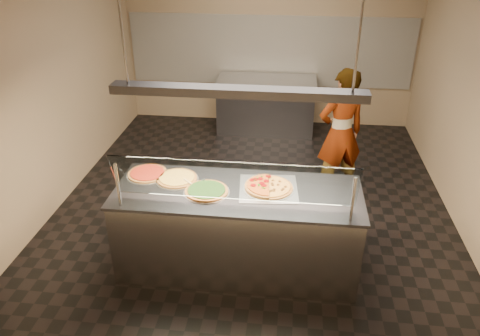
# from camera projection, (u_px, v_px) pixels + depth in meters

# --- Properties ---
(ground) EXTENTS (5.00, 6.00, 0.02)m
(ground) POSITION_uv_depth(u_px,v_px,m) (252.00, 207.00, 6.10)
(ground) COLOR black
(ground) RESTS_ON ground
(wall_back) EXTENTS (5.00, 0.02, 3.00)m
(wall_back) POSITION_uv_depth(u_px,v_px,m) (270.00, 39.00, 8.03)
(wall_back) COLOR #8F775C
(wall_back) RESTS_ON ground
(wall_front) EXTENTS (5.00, 0.02, 3.00)m
(wall_front) POSITION_uv_depth(u_px,v_px,m) (208.00, 265.00, 2.75)
(wall_front) COLOR #8F775C
(wall_front) RESTS_ON ground
(wall_left) EXTENTS (0.02, 6.00, 3.00)m
(wall_left) POSITION_uv_depth(u_px,v_px,m) (48.00, 88.00, 5.65)
(wall_left) COLOR #8F775C
(wall_left) RESTS_ON ground
(tile_band) EXTENTS (4.90, 0.02, 1.20)m
(tile_band) POSITION_uv_depth(u_px,v_px,m) (269.00, 51.00, 8.10)
(tile_band) COLOR silver
(tile_band) RESTS_ON wall_back
(serving_counter) EXTENTS (2.45, 0.94, 0.93)m
(serving_counter) POSITION_uv_depth(u_px,v_px,m) (238.00, 229.00, 4.84)
(serving_counter) COLOR #B7B7BC
(serving_counter) RESTS_ON ground
(sneeze_guard) EXTENTS (2.21, 0.18, 0.54)m
(sneeze_guard) POSITION_uv_depth(u_px,v_px,m) (233.00, 182.00, 4.18)
(sneeze_guard) COLOR #B7B7BC
(sneeze_guard) RESTS_ON serving_counter
(perforated_tray) EXTENTS (0.62, 0.62, 0.01)m
(perforated_tray) POSITION_uv_depth(u_px,v_px,m) (268.00, 188.00, 4.65)
(perforated_tray) COLOR silver
(perforated_tray) RESTS_ON serving_counter
(half_pizza_pepperoni) EXTENTS (0.28, 0.49, 0.05)m
(half_pizza_pepperoni) POSITION_uv_depth(u_px,v_px,m) (257.00, 185.00, 4.65)
(half_pizza_pepperoni) COLOR brown
(half_pizza_pepperoni) RESTS_ON perforated_tray
(half_pizza_sausage) EXTENTS (0.28, 0.49, 0.04)m
(half_pizza_sausage) POSITION_uv_depth(u_px,v_px,m) (280.00, 187.00, 4.63)
(half_pizza_sausage) COLOR brown
(half_pizza_sausage) RESTS_ON perforated_tray
(pizza_spinach) EXTENTS (0.46, 0.46, 0.03)m
(pizza_spinach) POSITION_uv_depth(u_px,v_px,m) (207.00, 191.00, 4.59)
(pizza_spinach) COLOR silver
(pizza_spinach) RESTS_ON serving_counter
(pizza_cheese) EXTENTS (0.44, 0.44, 0.03)m
(pizza_cheese) POSITION_uv_depth(u_px,v_px,m) (177.00, 178.00, 4.82)
(pizza_cheese) COLOR silver
(pizza_cheese) RESTS_ON serving_counter
(pizza_tomato) EXTENTS (0.44, 0.44, 0.03)m
(pizza_tomato) POSITION_uv_depth(u_px,v_px,m) (148.00, 173.00, 4.91)
(pizza_tomato) COLOR silver
(pizza_tomato) RESTS_ON serving_counter
(pizza_spatula) EXTENTS (0.29, 0.17, 0.02)m
(pizza_spatula) POSITION_uv_depth(u_px,v_px,m) (194.00, 182.00, 4.71)
(pizza_spatula) COLOR #B7B7BC
(pizza_spatula) RESTS_ON pizza_spinach
(prep_table) EXTENTS (1.68, 0.74, 0.93)m
(prep_table) POSITION_uv_depth(u_px,v_px,m) (266.00, 105.00, 8.11)
(prep_table) COLOR #414147
(prep_table) RESTS_ON ground
(worker) EXTENTS (0.74, 0.62, 1.73)m
(worker) POSITION_uv_depth(u_px,v_px,m) (340.00, 133.00, 6.04)
(worker) COLOR #3D3840
(worker) RESTS_ON ground
(heat_lamp_housing) EXTENTS (2.30, 0.18, 0.08)m
(heat_lamp_housing) POSITION_uv_depth(u_px,v_px,m) (237.00, 92.00, 4.14)
(heat_lamp_housing) COLOR #414147
(heat_lamp_housing) RESTS_ON ceiling
(lamp_rod_left) EXTENTS (0.02, 0.02, 1.01)m
(lamp_rod_left) POSITION_uv_depth(u_px,v_px,m) (121.00, 26.00, 3.99)
(lamp_rod_left) COLOR #B7B7BC
(lamp_rod_left) RESTS_ON ceiling
(lamp_rod_right) EXTENTS (0.02, 0.02, 1.01)m
(lamp_rod_right) POSITION_uv_depth(u_px,v_px,m) (360.00, 32.00, 3.78)
(lamp_rod_right) COLOR #B7B7BC
(lamp_rod_right) RESTS_ON ceiling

